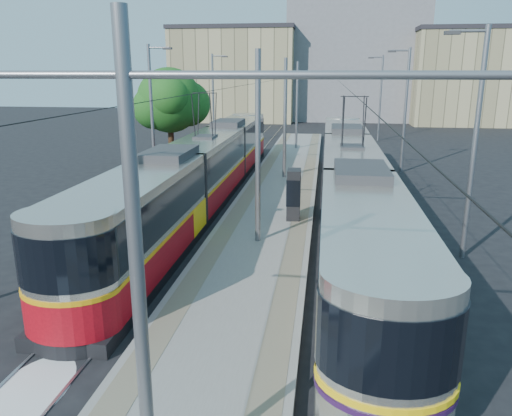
# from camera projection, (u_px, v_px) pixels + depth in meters

# --- Properties ---
(ground) EXTENTS (160.00, 160.00, 0.00)m
(ground) POSITION_uv_depth(u_px,v_px,m) (211.00, 365.00, 11.51)
(ground) COLOR black
(ground) RESTS_ON ground
(platform) EXTENTS (4.00, 50.00, 0.30)m
(platform) POSITION_uv_depth(u_px,v_px,m) (280.00, 190.00, 27.70)
(platform) COLOR gray
(platform) RESTS_ON ground
(tactile_strip_left) EXTENTS (0.70, 50.00, 0.01)m
(tactile_strip_left) POSITION_uv_depth(u_px,v_px,m) (254.00, 187.00, 27.85)
(tactile_strip_left) COLOR gray
(tactile_strip_left) RESTS_ON platform
(tactile_strip_right) EXTENTS (0.70, 50.00, 0.01)m
(tactile_strip_right) POSITION_uv_depth(u_px,v_px,m) (306.00, 188.00, 27.47)
(tactile_strip_right) COLOR gray
(tactile_strip_right) RESTS_ON platform
(rails) EXTENTS (8.71, 70.00, 0.03)m
(rails) POSITION_uv_depth(u_px,v_px,m) (279.00, 193.00, 27.74)
(rails) COLOR gray
(rails) RESTS_ON ground
(tram_left) EXTENTS (2.43, 30.27, 5.50)m
(tram_left) POSITION_uv_depth(u_px,v_px,m) (206.00, 169.00, 25.63)
(tram_left) COLOR black
(tram_left) RESTS_ON ground
(tram_right) EXTENTS (2.43, 30.67, 5.50)m
(tram_right) POSITION_uv_depth(u_px,v_px,m) (350.00, 180.00, 22.24)
(tram_right) COLOR black
(tram_right) RESTS_ON ground
(catenary) EXTENTS (9.20, 70.00, 7.00)m
(catenary) POSITION_uv_depth(u_px,v_px,m) (275.00, 115.00, 23.83)
(catenary) COLOR slate
(catenary) RESTS_ON platform
(street_lamps) EXTENTS (15.18, 38.22, 8.00)m
(street_lamps) POSITION_uv_depth(u_px,v_px,m) (286.00, 111.00, 30.45)
(street_lamps) COLOR slate
(street_lamps) RESTS_ON ground
(shelter) EXTENTS (0.63, 1.00, 2.19)m
(shelter) POSITION_uv_depth(u_px,v_px,m) (294.00, 193.00, 21.56)
(shelter) COLOR black
(shelter) RESTS_ON platform
(tree) EXTENTS (4.69, 4.33, 6.81)m
(tree) POSITION_uv_depth(u_px,v_px,m) (174.00, 101.00, 33.06)
(tree) COLOR #382314
(tree) RESTS_ON ground
(building_left) EXTENTS (16.32, 12.24, 12.19)m
(building_left) POSITION_uv_depth(u_px,v_px,m) (237.00, 74.00, 68.52)
(building_left) COLOR tan
(building_left) RESTS_ON ground
(building_centre) EXTENTS (18.36, 14.28, 16.53)m
(building_centre) POSITION_uv_depth(u_px,v_px,m) (354.00, 58.00, 69.64)
(building_centre) COLOR gray
(building_centre) RESTS_ON ground
(building_right) EXTENTS (14.28, 10.20, 11.74)m
(building_right) POSITION_uv_depth(u_px,v_px,m) (469.00, 77.00, 62.68)
(building_right) COLOR tan
(building_right) RESTS_ON ground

